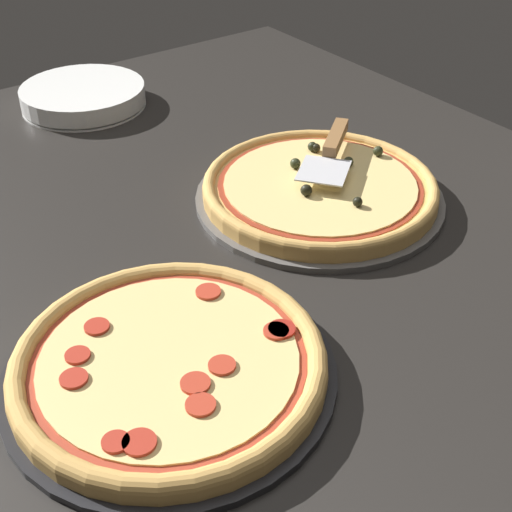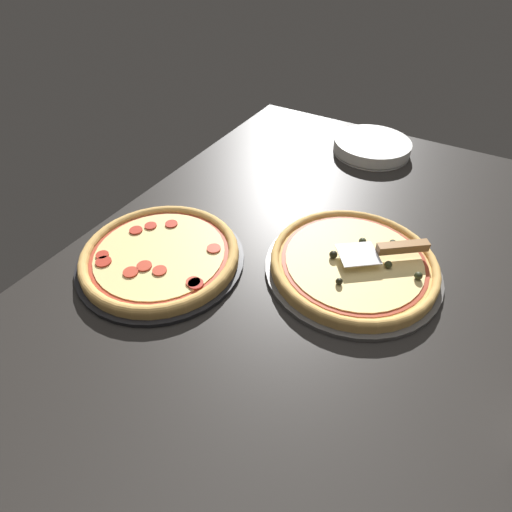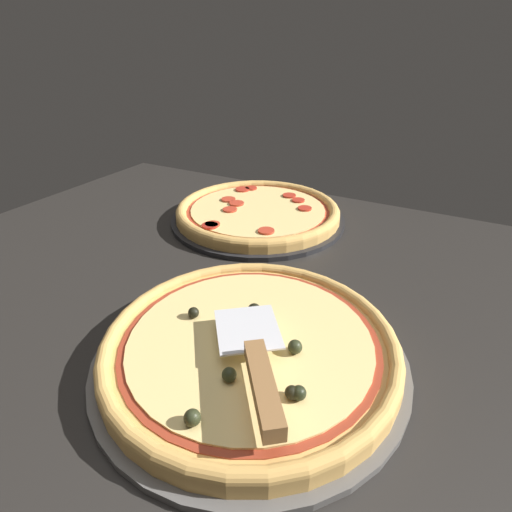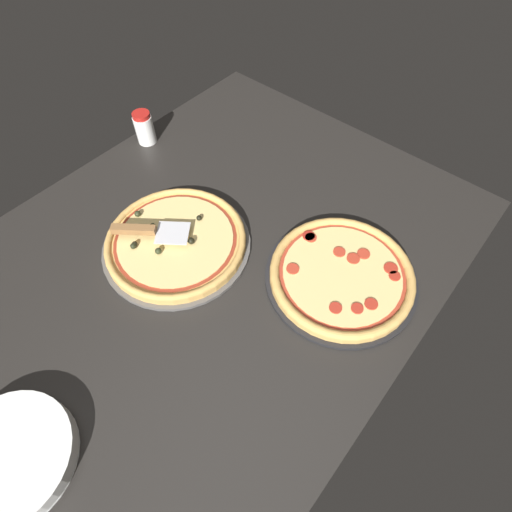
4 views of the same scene
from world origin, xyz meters
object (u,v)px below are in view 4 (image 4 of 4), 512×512
at_px(serving_spatula, 143,230).
at_px(parmesan_shaker, 144,128).
at_px(pizza_front, 175,241).
at_px(pizza_back, 342,274).
at_px(plate_stack, 9,459).

relative_size(serving_spatula, parmesan_shaker, 1.77).
distance_m(pizza_front, pizza_back, 0.44).
bearing_deg(pizza_back, plate_stack, -18.21).
height_order(pizza_back, serving_spatula, serving_spatula).
xyz_separation_m(pizza_back, parmesan_shaker, (-0.04, -0.79, 0.03)).
relative_size(pizza_front, plate_stack, 1.51).
bearing_deg(pizza_front, plate_stack, 14.35).
bearing_deg(plate_stack, pizza_front, -165.65).
relative_size(pizza_back, serving_spatula, 1.93).
bearing_deg(pizza_back, pizza_front, -62.87).
height_order(pizza_front, pizza_back, pizza_front).
height_order(pizza_front, plate_stack, pizza_front).
distance_m(pizza_back, serving_spatula, 0.52).
xyz_separation_m(serving_spatula, parmesan_shaker, (-0.29, -0.33, -0.01)).
height_order(serving_spatula, parmesan_shaker, parmesan_shaker).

